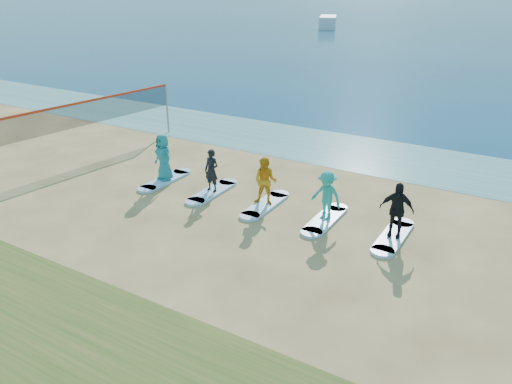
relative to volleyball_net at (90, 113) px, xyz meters
The scene contains 14 objects.
ground 11.85m from the volleyball_net, 21.09° to the right, with size 600.00×600.00×0.00m, color tan.
shallow_water 12.74m from the volleyball_net, 29.95° to the left, with size 600.00×600.00×0.00m, color teal.
volleyball_net is the anchor object (origin of this frame).
boat_offshore_a 64.97m from the volleyball_net, 104.09° to the left, with size 2.49×7.25×1.78m, color silver.
surfboard_0 5.34m from the volleyball_net, 10.60° to the right, with size 0.70×2.20×0.09m, color #A4D4FE.
student_0 5.09m from the volleyball_net, 10.60° to the right, with size 0.89×0.58×1.81m, color teal.
surfboard_1 7.48m from the volleyball_net, ahead, with size 0.70×2.20×0.09m, color #A4D4FE.
student_1 7.32m from the volleyball_net, ahead, with size 0.58×0.38×1.59m, color black.
surfboard_2 9.68m from the volleyball_net, ahead, with size 0.70×2.20×0.09m, color #A4D4FE.
student_2 9.55m from the volleyball_net, ahead, with size 0.82×0.64×1.69m, color orange.
surfboard_3 11.91m from the volleyball_net, ahead, with size 0.70×2.20×0.09m, color #A4D4FE.
student_3 11.80m from the volleyball_net, ahead, with size 1.07×0.61×1.65m, color teal.
surfboard_4 14.15m from the volleyball_net, ahead, with size 0.70×2.20×0.09m, color #A4D4FE.
student_4 14.05m from the volleyball_net, ahead, with size 1.02×0.42×1.74m, color black.
Camera 1 is at (6.40, -10.47, 7.35)m, focal length 35.00 mm.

